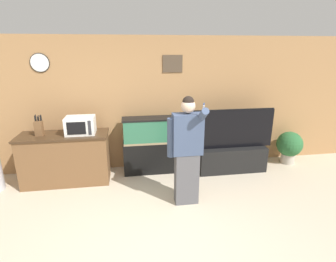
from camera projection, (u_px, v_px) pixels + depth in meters
ground_plane at (157, 250)px, 3.20m from camera, size 18.00×18.00×0.00m
wall_back_paneled at (142, 105)px, 5.17m from camera, size 10.00×0.08×2.60m
counter_island at (66, 158)px, 4.73m from camera, size 1.54×0.60×0.92m
microwave at (80, 125)px, 4.59m from camera, size 0.50×0.36×0.31m
knife_block at (39, 128)px, 4.50m from camera, size 0.12×0.12×0.36m
aquarium_on_stand at (151, 145)px, 5.12m from camera, size 1.09×0.37×1.11m
tv_on_stand at (232, 153)px, 5.20m from camera, size 1.62×0.40×1.26m
person_standing at (187, 150)px, 3.96m from camera, size 0.54×0.41×1.71m
potted_plant at (289, 145)px, 5.55m from camera, size 0.53×0.53×0.69m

